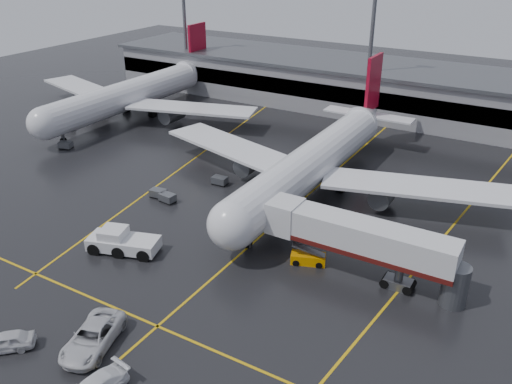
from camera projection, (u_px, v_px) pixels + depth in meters
The scene contains 20 objects.
ground at pixel (279, 220), 63.00m from camera, with size 220.00×220.00×0.00m, color black.
apron_line_centre at pixel (279, 220), 63.00m from camera, with size 0.25×90.00×0.02m, color gold.
apron_line_stop at pixel (157, 326), 45.92m from camera, with size 60.00×0.25×0.02m, color gold.
apron_line_left at pixel (193, 159), 79.92m from camera, with size 0.25×70.00×0.02m, color gold.
apron_line_right at pixel (456, 222), 62.51m from camera, with size 0.25×70.00×0.02m, color gold.
terminal at pixel (404, 91), 98.33m from camera, with size 122.00×19.00×8.60m.
light_mast_left at pixel (185, 20), 109.94m from camera, with size 3.00×1.20×25.45m.
light_mast_mid at pixel (372, 37), 91.62m from camera, with size 3.00×1.20×25.45m.
main_airliner at pixel (316, 160), 68.70m from camera, with size 48.80×45.60×14.10m.
second_airliner at pixel (133, 94), 97.26m from camera, with size 48.80×45.60×14.10m.
jet_bridge at pixel (360, 240), 51.20m from camera, with size 19.90×3.40×6.05m.
pushback_tractor at pixel (122, 242), 56.46m from camera, with size 7.99×5.15×2.66m.
belt_loader at pixel (308, 258), 54.55m from camera, with size 3.79×2.59×2.21m.
service_van_a at pixel (93, 337), 43.30m from camera, with size 3.15×6.82×1.90m, color silver.
service_van_d at pixel (6, 341), 43.10m from camera, with size 1.81×4.51×1.54m, color silver.
baggage_cart_a at pixel (167, 197), 67.01m from camera, with size 2.13×1.50×1.12m.
baggage_cart_b at pixel (158, 193), 68.18m from camera, with size 2.11×1.48×1.12m.
baggage_cart_c at pixel (220, 180), 71.72m from camera, with size 2.06×1.39×1.12m.
baggage_cart_d at pixel (68, 126), 91.74m from camera, with size 2.30×1.85×1.12m.
baggage_cart_e at pixel (66, 145), 83.77m from camera, with size 2.29×1.83×1.12m.
Camera 1 is at (25.77, -49.06, 30.28)m, focal length 37.67 mm.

